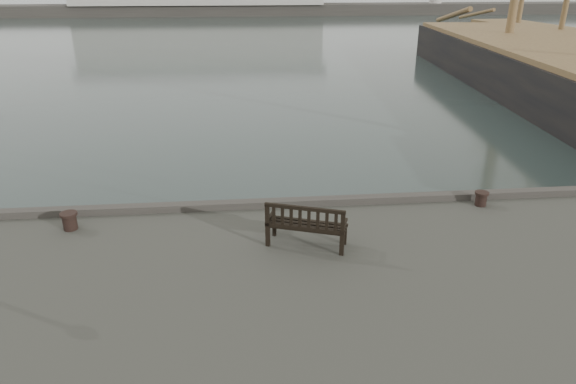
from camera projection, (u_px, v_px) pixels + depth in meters
The scene contains 5 objects.
ground at pixel (297, 254), 14.18m from camera, with size 400.00×400.00×0.00m, color black.
bench at pixel (306, 233), 11.32m from camera, with size 1.86×1.17×1.01m.
bollard_left at pixel (70, 221), 12.10m from camera, with size 0.40×0.40×0.42m, color black.
bollard_right at pixel (481, 199), 13.37m from camera, with size 0.36×0.36×0.38m, color black.
tall_ship_far at pixel (557, 48), 48.37m from camera, with size 6.87×25.55×21.66m.
Camera 1 is at (-1.46, -12.30, 7.13)m, focal length 32.00 mm.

